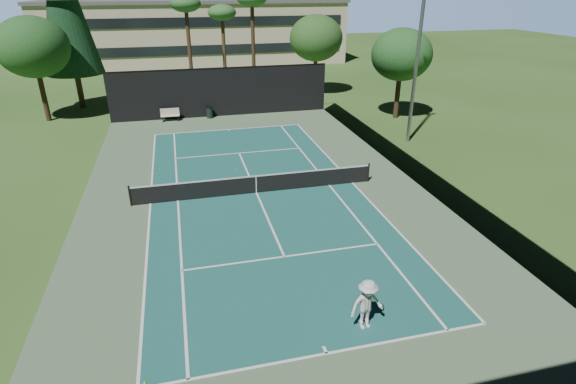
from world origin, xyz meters
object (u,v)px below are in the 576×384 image
object	(u,v)px
tennis_ball_c	(236,170)
tennis_ball_d	(159,169)
trash_bin	(210,112)
tennis_net	(256,184)
park_bench	(170,114)
player	(367,305)
tennis_ball_a	(145,383)
tennis_ball_b	(172,190)

from	to	relation	value
tennis_ball_c	tennis_ball_d	distance (m)	4.67
trash_bin	tennis_net	bearing A→B (deg)	-85.89
tennis_net	park_bench	world-z (taller)	tennis_net
player	tennis_net	bearing A→B (deg)	91.69
tennis_ball_d	trash_bin	size ratio (longest dim) A/B	0.06
player	tennis_ball_a	distance (m)	6.99
park_bench	trash_bin	size ratio (longest dim) A/B	1.59
tennis_ball_c	tennis_ball_d	size ratio (longest dim) A/B	1.07
tennis_ball_b	tennis_ball_c	size ratio (longest dim) A/B	1.02
tennis_ball_a	tennis_ball_d	size ratio (longest dim) A/B	1.24
trash_bin	tennis_ball_c	bearing A→B (deg)	-87.62
tennis_net	tennis_ball_b	bearing A→B (deg)	162.74
tennis_net	tennis_ball_a	size ratio (longest dim) A/B	179.31
tennis_net	tennis_ball_d	xyz separation A→B (m)	(-5.09, 4.79, -0.53)
player	tennis_ball_d	bearing A→B (deg)	106.35
tennis_ball_d	park_bench	distance (m)	10.74
tennis_ball_a	trash_bin	distance (m)	27.63
tennis_net	tennis_ball_d	distance (m)	7.01
park_bench	trash_bin	world-z (taller)	park_bench
tennis_net	trash_bin	world-z (taller)	tennis_net
tennis_ball_b	park_bench	bearing A→B (deg)	89.65
tennis_ball_a	player	bearing A→B (deg)	5.60
tennis_ball_b	tennis_ball_d	bearing A→B (deg)	101.35
tennis_ball_d	trash_bin	distance (m)	11.51
tennis_ball_a	tennis_ball_d	world-z (taller)	tennis_ball_a
tennis_ball_c	park_bench	world-z (taller)	park_bench
tennis_net	tennis_ball_b	size ratio (longest dim) A/B	203.29
tennis_net	player	bearing A→B (deg)	-81.76
trash_bin	tennis_ball_d	bearing A→B (deg)	-110.21
trash_bin	tennis_ball_b	bearing A→B (deg)	-103.01
player	tennis_ball_a	world-z (taller)	player
tennis_ball_a	tennis_net	bearing A→B (deg)	65.67
tennis_ball_a	tennis_ball_c	xyz separation A→B (m)	(4.68, 15.19, -0.00)
tennis_net	tennis_ball_c	size ratio (longest dim) A/B	208.24
tennis_ball_c	tennis_ball_a	bearing A→B (deg)	-107.14
tennis_ball_c	trash_bin	world-z (taller)	trash_bin
tennis_ball_a	park_bench	world-z (taller)	park_bench
tennis_ball_b	park_bench	world-z (taller)	park_bench
tennis_ball_c	trash_bin	xyz separation A→B (m)	(-0.50, 12.12, 0.45)
tennis_ball_b	tennis_ball_d	size ratio (longest dim) A/B	1.10
tennis_net	tennis_ball_d	bearing A→B (deg)	136.74
player	park_bench	xyz separation A→B (m)	(-5.92, 26.53, -0.35)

